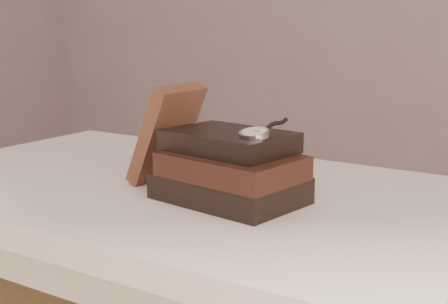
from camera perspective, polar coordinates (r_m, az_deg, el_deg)
The scene contains 5 objects.
table at distance 1.10m, azimuth -4.10°, elevation -7.44°, with size 1.00×0.60×0.75m.
book_stack at distance 0.96m, azimuth 0.56°, elevation -1.57°, with size 0.23×0.18×0.11m.
journal at distance 1.06m, azimuth -5.18°, elevation 1.63°, with size 0.03×0.11×0.17m, color #3F2318.
pocket_watch at distance 0.91m, azimuth 3.03°, elevation 1.82°, with size 0.05×0.15×0.02m.
eyeglasses at distance 1.06m, azimuth -0.02°, elevation 0.31°, with size 0.10×0.11×0.04m.
Camera 1 is at (0.63, -0.48, 1.02)m, focal length 50.81 mm.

